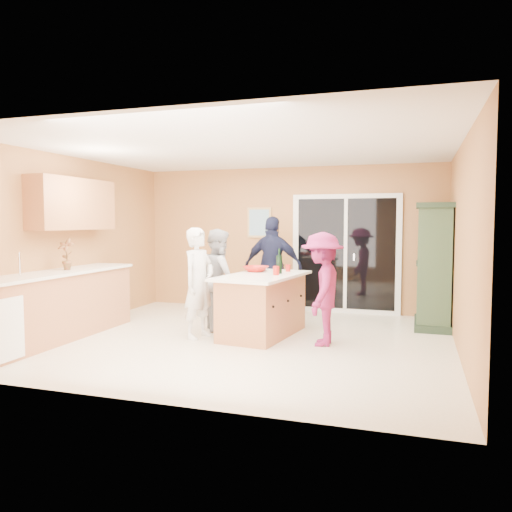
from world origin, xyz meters
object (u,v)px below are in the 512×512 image
(kitchen_island, at_px, (263,307))
(green_hutch, at_px, (434,267))
(woman_white, at_px, (199,283))
(woman_grey, at_px, (219,279))
(woman_navy, at_px, (273,267))
(woman_magenta, at_px, (322,289))

(kitchen_island, relative_size, green_hutch, 0.93)
(woman_white, relative_size, woman_grey, 1.02)
(woman_navy, bearing_deg, woman_white, 72.46)
(woman_navy, height_order, woman_magenta, woman_navy)
(woman_white, height_order, woman_navy, woman_navy)
(woman_white, distance_m, woman_navy, 1.89)
(green_hutch, bearing_deg, woman_grey, -160.59)
(green_hutch, bearing_deg, woman_white, -151.40)
(woman_white, distance_m, woman_magenta, 1.71)
(green_hutch, distance_m, woman_grey, 3.26)
(woman_navy, xyz_separation_m, woman_magenta, (1.14, -1.67, -0.11))
(woman_grey, distance_m, woman_navy, 1.29)
(woman_navy, bearing_deg, woman_grey, 66.52)
(kitchen_island, relative_size, woman_white, 1.15)
(woman_magenta, bearing_deg, woman_grey, -109.62)
(woman_white, bearing_deg, green_hutch, -46.24)
(woman_white, bearing_deg, kitchen_island, -48.27)
(green_hutch, xyz_separation_m, woman_grey, (-3.07, -1.08, -0.17))
(kitchen_island, relative_size, woman_grey, 1.16)
(green_hutch, relative_size, woman_navy, 1.11)
(kitchen_island, height_order, woman_grey, woman_grey)
(green_hutch, bearing_deg, kitchen_island, -150.71)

